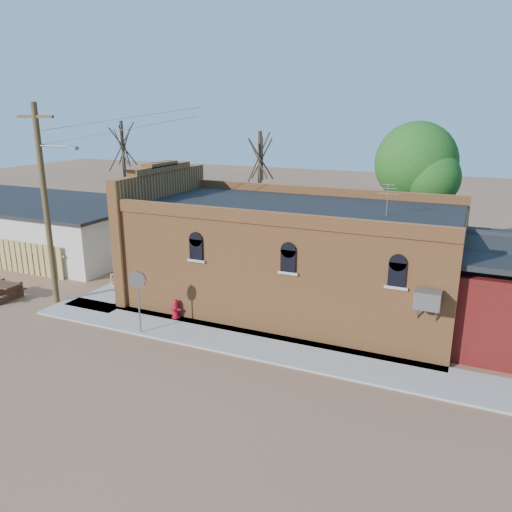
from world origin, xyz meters
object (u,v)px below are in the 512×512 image
at_px(brick_bar, 287,255).
at_px(trash_barrel, 150,280).
at_px(fire_hydrant, 176,309).
at_px(stop_sign, 138,286).
at_px(picnic_table, 1,289).
at_px(utility_pole, 46,202).

distance_m(brick_bar, trash_barrel, 7.25).
distance_m(fire_hydrant, trash_barrel, 4.25).
distance_m(stop_sign, trash_barrel, 5.51).
bearing_deg(picnic_table, trash_barrel, 35.92).
relative_size(fire_hydrant, stop_sign, 0.33).
distance_m(utility_pole, trash_barrel, 6.11).
relative_size(stop_sign, picnic_table, 1.35).
xyz_separation_m(brick_bar, fire_hydrant, (-3.66, -3.70, -1.85)).
height_order(brick_bar, fire_hydrant, brick_bar).
bearing_deg(utility_pole, fire_hydrant, 5.56).
relative_size(brick_bar, picnic_table, 8.65).
xyz_separation_m(trash_barrel, picnic_table, (-5.67, -4.00, 0.03)).
distance_m(brick_bar, fire_hydrant, 5.52).
xyz_separation_m(utility_pole, stop_sign, (5.61, -1.20, -2.72)).
distance_m(utility_pole, picnic_table, 5.16).
xyz_separation_m(brick_bar, trash_barrel, (-6.94, -0.99, -1.85)).
xyz_separation_m(brick_bar, picnic_table, (-12.62, -4.99, -1.83)).
xyz_separation_m(utility_pole, fire_hydrant, (6.12, 0.60, -4.28)).
relative_size(utility_pole, stop_sign, 3.51).
relative_size(fire_hydrant, trash_barrel, 1.03).
bearing_deg(brick_bar, utility_pole, -156.31).
bearing_deg(fire_hydrant, stop_sign, -128.50).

